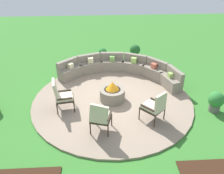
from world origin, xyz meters
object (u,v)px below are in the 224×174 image
(lounge_chair_front_left, at_px, (61,95))
(potted_plant_5, at_px, (135,52))
(curved_stone_bench, at_px, (121,69))
(potted_plant_1, at_px, (103,55))
(lounge_chair_front_right, at_px, (100,116))
(lounge_chair_back_left, at_px, (155,106))
(fire_pit, at_px, (112,93))
(potted_plant_4, at_px, (216,101))

(lounge_chair_front_left, relative_size, potted_plant_5, 1.49)
(curved_stone_bench, relative_size, potted_plant_1, 6.78)
(lounge_chair_front_right, bearing_deg, curved_stone_bench, 89.91)
(potted_plant_5, bearing_deg, lounge_chair_back_left, -91.09)
(lounge_chair_front_right, height_order, lounge_chair_back_left, lounge_chair_front_right)
(lounge_chair_back_left, bearing_deg, potted_plant_5, 45.75)
(curved_stone_bench, height_order, lounge_chair_front_right, lounge_chair_front_right)
(fire_pit, bearing_deg, potted_plant_1, 94.29)
(fire_pit, xyz_separation_m, potted_plant_4, (3.27, -0.77, 0.05))
(fire_pit, relative_size, potted_plant_1, 1.26)
(fire_pit, height_order, lounge_chair_front_right, lounge_chair_front_right)
(fire_pit, xyz_separation_m, lounge_chair_back_left, (1.19, -1.22, 0.26))
(curved_stone_bench, distance_m, lounge_chair_front_left, 3.06)
(lounge_chair_front_left, bearing_deg, potted_plant_5, 134.13)
(lounge_chair_front_right, height_order, potted_plant_4, lounge_chair_front_right)
(lounge_chair_front_right, bearing_deg, potted_plant_5, 86.42)
(lounge_chair_back_left, bearing_deg, lounge_chair_front_left, 121.83)
(curved_stone_bench, xyz_separation_m, lounge_chair_front_left, (-2.10, -2.21, 0.25))
(lounge_chair_front_left, height_order, lounge_chair_front_right, lounge_chair_front_left)
(lounge_chair_front_left, height_order, lounge_chair_back_left, lounge_chair_front_left)
(lounge_chair_front_left, xyz_separation_m, potted_plant_4, (4.91, -0.31, -0.23))
(lounge_chair_front_left, distance_m, lounge_chair_front_right, 1.69)
(potted_plant_1, bearing_deg, lounge_chair_back_left, -72.32)
(curved_stone_bench, bearing_deg, potted_plant_1, 114.89)
(lounge_chair_front_right, height_order, potted_plant_5, lounge_chair_front_right)
(potted_plant_4, height_order, potted_plant_5, potted_plant_5)
(fire_pit, xyz_separation_m, potted_plant_5, (1.28, 3.55, 0.05))
(fire_pit, height_order, lounge_chair_back_left, lounge_chair_back_left)
(fire_pit, bearing_deg, lounge_chair_back_left, -45.67)
(fire_pit, relative_size, lounge_chair_front_left, 0.81)
(curved_stone_bench, height_order, potted_plant_5, curved_stone_bench)
(lounge_chair_front_left, distance_m, potted_plant_1, 4.00)
(lounge_chair_front_left, relative_size, lounge_chair_front_right, 1.02)
(lounge_chair_front_left, bearing_deg, curved_stone_bench, 126.71)
(curved_stone_bench, bearing_deg, lounge_chair_front_right, -104.79)
(curved_stone_bench, height_order, lounge_chair_back_left, lounge_chair_back_left)
(fire_pit, height_order, potted_plant_1, fire_pit)
(curved_stone_bench, distance_m, lounge_chair_front_right, 3.52)
(lounge_chair_back_left, bearing_deg, lounge_chair_front_right, 151.55)
(fire_pit, xyz_separation_m, lounge_chair_front_left, (-1.64, -0.46, 0.28))
(lounge_chair_front_left, height_order, potted_plant_1, lounge_chair_front_left)
(curved_stone_bench, height_order, potted_plant_1, curved_stone_bench)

